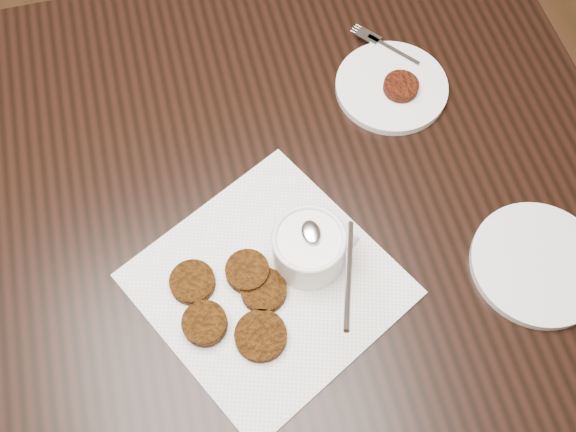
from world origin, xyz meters
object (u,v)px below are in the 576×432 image
at_px(plate_with_patty, 392,84).
at_px(plate_empty, 538,264).
at_px(napkin, 268,284).
at_px(sauce_ramekin, 309,237).
at_px(table, 179,309).

height_order(plate_with_patty, plate_empty, plate_with_patty).
relative_size(napkin, sauce_ramekin, 2.27).
bearing_deg(plate_with_patty, napkin, -134.35).
height_order(table, plate_with_patty, plate_with_patty).
bearing_deg(sauce_ramekin, plate_empty, -16.15).
distance_m(table, plate_with_patty, 0.60).
distance_m(sauce_ramekin, plate_empty, 0.33).
bearing_deg(plate_empty, table, 159.18).
bearing_deg(sauce_ramekin, table, 153.06).
distance_m(napkin, plate_empty, 0.38).
height_order(sauce_ramekin, plate_empty, sauce_ramekin).
xyz_separation_m(napkin, plate_empty, (0.37, -0.07, 0.00)).
relative_size(napkin, plate_with_patty, 1.73).
bearing_deg(table, plate_with_patty, 18.45).
relative_size(sauce_ramekin, plate_with_patty, 0.76).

